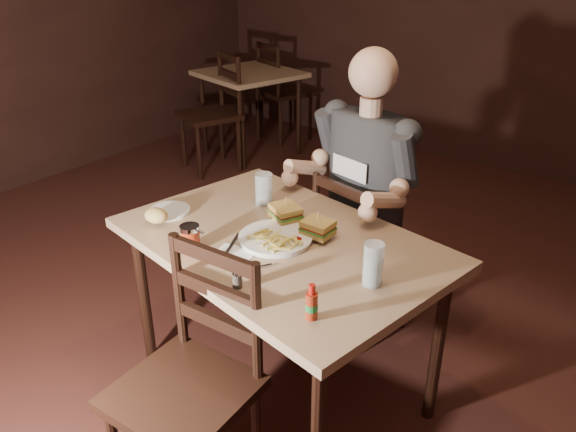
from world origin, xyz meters
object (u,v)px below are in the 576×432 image
Objects in this scene: glass_right at (373,264)px; syrup_dispenser at (190,237)px; main_table at (281,255)px; glass_left at (264,189)px; dinner_plate at (276,239)px; chair_far at (363,254)px; hot_sauce at (312,302)px; diner at (362,160)px; bg_table at (250,82)px; chair_near at (182,392)px; bg_chair_far at (286,92)px; side_plate at (170,212)px; bg_chair_near at (209,115)px.

syrup_dispenser is (-0.68, -0.20, -0.03)m from glass_right.
glass_left is (-0.26, 0.22, 0.15)m from main_table.
glass_right is (0.46, -0.05, 0.07)m from dinner_plate.
chair_far is at bearing 52.11° from glass_left.
hot_sauce is 1.24× the size of syrup_dispenser.
diner is at bearing 111.37° from hot_sauce.
chair_near is at bearing -53.44° from bg_table.
chair_far is at bearing 85.40° from dinner_plate.
bg_table is at bearing 153.59° from diner.
bg_table is 1.01× the size of bg_chair_far.
glass_right is 0.99m from side_plate.
bg_chair_near reaches higher than bg_chair_far.
glass_right is 1.28× the size of hot_sauce.
main_table is 14.28× the size of syrup_dispenser.
dinner_plate is 0.52m from hot_sauce.
glass_right reaches higher than side_plate.
bg_table is at bearing 131.53° from glass_left.
chair_far reaches higher than main_table.
diner reaches higher than main_table.
side_plate is (1.62, -3.01, 0.30)m from bg_chair_far.
syrup_dispenser is at bearing -85.98° from glass_left.
bg_chair_far is 0.97× the size of bg_chair_near.
main_table is at bearing -16.88° from bg_chair_near.
chair_far is 1.00m from syrup_dispenser.
chair_near is 7.53× the size of hot_sauce.
side_plate is at bearing 135.45° from chair_near.
main_table is 0.09m from dinner_plate.
chair_far is at bearing 87.44° from chair_near.
dinner_plate is at bearing 140.29° from hot_sauce.
dinner_plate is 0.36m from glass_left.
side_plate is at bearing 164.44° from hot_sauce.
bg_chair_near reaches higher than bg_table.
chair_far reaches higher than dinner_plate.
glass_left is (1.89, -1.59, 0.35)m from bg_chair_near.
chair_far is 0.92× the size of chair_near.
chair_far reaches higher than side_plate.
diner is 0.77m from glass_right.
chair_far is 3.18m from bg_chair_far.
syrup_dispenser is (-0.23, -0.27, 0.12)m from main_table.
bg_chair_near is (0.00, -0.55, -0.18)m from bg_table.
bg_table is at bearing 123.64° from chair_near.
glass_right reaches higher than main_table.
glass_right is at bearing 78.81° from hot_sauce.
glass_left is 0.88m from hot_sauce.
glass_left is 0.84× the size of side_plate.
side_plate is (-0.53, -0.10, 0.08)m from main_table.
glass_left is at bearing 65.02° from chair_far.
glass_right is at bearing -5.99° from dinner_plate.
bg_chair_far is 3.65m from dinner_plate.
hot_sauce is 0.72× the size of side_plate.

